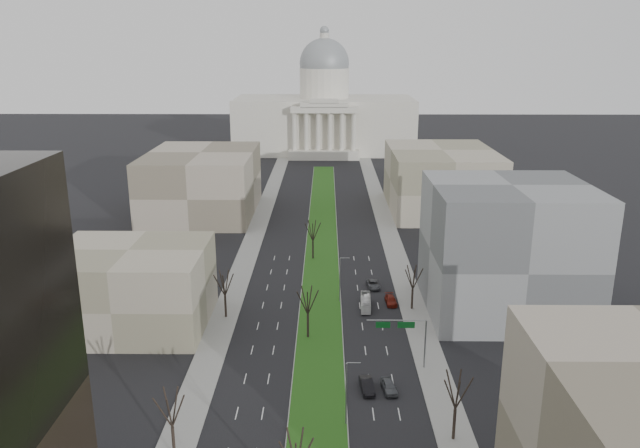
# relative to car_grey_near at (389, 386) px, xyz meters

# --- Properties ---
(ground) EXTENTS (600.00, 600.00, 0.00)m
(ground) POSITION_rel_car_grey_near_xyz_m (-10.14, 56.72, -0.78)
(ground) COLOR black
(ground) RESTS_ON ground
(median) EXTENTS (8.00, 222.03, 0.20)m
(median) POSITION_rel_car_grey_near_xyz_m (-10.14, 55.71, -0.68)
(median) COLOR #999993
(median) RESTS_ON ground
(sidewalk_left) EXTENTS (5.00, 330.00, 0.15)m
(sidewalk_left) POSITION_rel_car_grey_near_xyz_m (-27.64, 31.72, -0.71)
(sidewalk_left) COLOR gray
(sidewalk_left) RESTS_ON ground
(sidewalk_right) EXTENTS (5.00, 330.00, 0.15)m
(sidewalk_right) POSITION_rel_car_grey_near_xyz_m (7.36, 31.72, -0.71)
(sidewalk_right) COLOR gray
(sidewalk_right) RESTS_ON ground
(capitol) EXTENTS (80.00, 46.00, 55.00)m
(capitol) POSITION_rel_car_grey_near_xyz_m (-10.14, 206.31, 15.52)
(capitol) COLOR beige
(capitol) RESTS_ON ground
(building_beige_left) EXTENTS (26.00, 22.00, 14.00)m
(building_beige_left) POSITION_rel_car_grey_near_xyz_m (-43.14, 21.72, 6.22)
(building_beige_left) COLOR gray
(building_beige_left) RESTS_ON ground
(building_grey_right) EXTENTS (28.00, 26.00, 24.00)m
(building_grey_right) POSITION_rel_car_grey_near_xyz_m (23.86, 28.72, 11.22)
(building_grey_right) COLOR slate
(building_grey_right) RESTS_ON ground
(building_far_left) EXTENTS (30.00, 40.00, 18.00)m
(building_far_left) POSITION_rel_car_grey_near_xyz_m (-45.14, 96.72, 8.22)
(building_far_left) COLOR gray
(building_far_left) RESTS_ON ground
(building_far_right) EXTENTS (30.00, 40.00, 18.00)m
(building_far_right) POSITION_rel_car_grey_near_xyz_m (24.86, 101.72, 8.22)
(building_far_right) COLOR gray
(building_far_right) RESTS_ON ground
(tree_left_mid) EXTENTS (5.40, 5.40, 9.72)m
(tree_left_mid) POSITION_rel_car_grey_near_xyz_m (-27.34, -15.28, 6.22)
(tree_left_mid) COLOR black
(tree_left_mid) RESTS_ON ground
(tree_left_far) EXTENTS (5.28, 5.28, 9.50)m
(tree_left_far) POSITION_rel_car_grey_near_xyz_m (-27.34, 24.72, 6.06)
(tree_left_far) COLOR black
(tree_left_far) RESTS_ON ground
(tree_right_mid) EXTENTS (5.52, 5.52, 9.94)m
(tree_right_mid) POSITION_rel_car_grey_near_xyz_m (7.06, -11.28, 6.37)
(tree_right_mid) COLOR black
(tree_right_mid) RESTS_ON ground
(tree_right_far) EXTENTS (5.04, 5.04, 9.07)m
(tree_right_far) POSITION_rel_car_grey_near_xyz_m (7.06, 28.72, 5.75)
(tree_right_far) COLOR black
(tree_right_far) RESTS_ON ground
(tree_median_b) EXTENTS (5.40, 5.40, 9.72)m
(tree_median_b) POSITION_rel_car_grey_near_xyz_m (-12.14, 16.72, 6.22)
(tree_median_b) COLOR black
(tree_median_b) RESTS_ON ground
(tree_median_c) EXTENTS (5.40, 5.40, 9.72)m
(tree_median_c) POSITION_rel_car_grey_near_xyz_m (-12.14, 56.72, 6.22)
(tree_median_c) COLOR black
(tree_median_c) RESTS_ON ground
(streetlamp_median_b) EXTENTS (1.90, 0.20, 9.16)m
(streetlamp_median_b) POSITION_rel_car_grey_near_xyz_m (-6.38, -8.28, 4.03)
(streetlamp_median_b) COLOR gray
(streetlamp_median_b) RESTS_ON ground
(streetlamp_median_c) EXTENTS (1.90, 0.20, 9.16)m
(streetlamp_median_c) POSITION_rel_car_grey_near_xyz_m (-6.38, 31.72, 4.03)
(streetlamp_median_c) COLOR gray
(streetlamp_median_c) RESTS_ON ground
(mast_arm_signs) EXTENTS (9.12, 0.24, 8.09)m
(mast_arm_signs) POSITION_rel_car_grey_near_xyz_m (3.35, 6.75, 5.32)
(mast_arm_signs) COLOR gray
(mast_arm_signs) RESTS_ON ground
(car_grey_near) EXTENTS (2.48, 4.81, 1.57)m
(car_grey_near) POSITION_rel_car_grey_near_xyz_m (0.00, 0.00, 0.00)
(car_grey_near) COLOR #4F5257
(car_grey_near) RESTS_ON ground
(car_black) EXTENTS (2.23, 5.08, 1.62)m
(car_black) POSITION_rel_car_grey_near_xyz_m (-3.15, 0.19, 0.03)
(car_black) COLOR black
(car_black) RESTS_ON ground
(car_red) EXTENTS (2.27, 5.02, 1.43)m
(car_red) POSITION_rel_car_grey_near_xyz_m (3.36, 31.19, -0.07)
(car_red) COLOR maroon
(car_red) RESTS_ON ground
(car_grey_far) EXTENTS (2.82, 5.30, 1.42)m
(car_grey_far) POSITION_rel_car_grey_near_xyz_m (0.58, 39.39, -0.07)
(car_grey_far) COLOR #494B51
(car_grey_far) RESTS_ON ground
(box_van) EXTENTS (2.15, 7.81, 2.16)m
(box_van) POSITION_rel_car_grey_near_xyz_m (-1.58, 29.38, 0.29)
(box_van) COLOR white
(box_van) RESTS_ON ground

